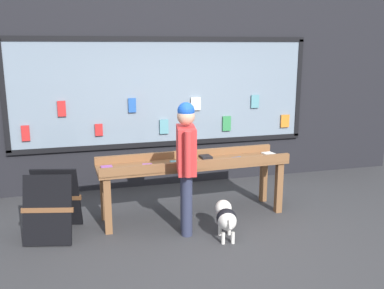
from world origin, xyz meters
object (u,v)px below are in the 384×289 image
Objects in this scene: sandwich_board_sign at (52,204)px; display_table_main at (193,167)px; small_dog at (226,217)px; person_browsing at (186,158)px.

display_table_main is at bearing 18.39° from sandwich_board_sign.
small_dog is 2.17m from sandwich_board_sign.
small_dog is at bearing -3.64° from sandwich_board_sign.
small_dog is (0.44, -0.27, -0.72)m from person_browsing.
display_table_main reaches higher than small_dog.
person_browsing reaches higher than small_dog.
person_browsing reaches higher than display_table_main.
display_table_main is 0.93m from small_dog.
display_table_main is at bearing 24.45° from small_dog.
person_browsing is 2.03× the size of sandwich_board_sign.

